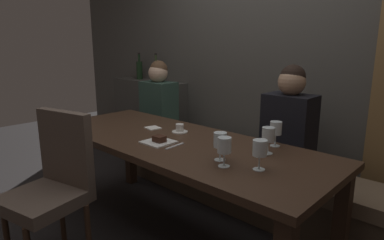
{
  "coord_description": "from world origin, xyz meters",
  "views": [
    {
      "loc": [
        1.6,
        -1.53,
        1.39
      ],
      "look_at": [
        -0.03,
        0.2,
        0.84
      ],
      "focal_mm": 30.96,
      "sensor_mm": 36.0,
      "label": 1
    }
  ],
  "objects_px": {
    "espresso_cup": "(180,129)",
    "dessert_plate": "(159,141)",
    "diner_bearded": "(289,121)",
    "wine_glass_center_back": "(224,146)",
    "fork_on_table": "(175,146)",
    "wine_glass_center_front": "(268,135)",
    "banquette_bench": "(234,179)",
    "wine_glass_end_left": "(276,129)",
    "wine_glass_end_right": "(220,141)",
    "wine_glass_far_left": "(260,149)",
    "chair_near_side": "(53,180)",
    "wine_bottle_dark_red": "(139,70)",
    "wine_bottle_pale_label": "(156,71)",
    "dining_table": "(176,151)",
    "diner_redhead": "(159,100)"
  },
  "relations": [
    {
      "from": "diner_bearded",
      "to": "fork_on_table",
      "type": "xyz_separation_m",
      "value": [
        -0.37,
        -0.83,
        -0.08
      ]
    },
    {
      "from": "diner_redhead",
      "to": "dessert_plate",
      "type": "relative_size",
      "value": 4.06
    },
    {
      "from": "chair_near_side",
      "to": "fork_on_table",
      "type": "height_order",
      "value": "chair_near_side"
    },
    {
      "from": "espresso_cup",
      "to": "wine_glass_end_right",
      "type": "bearing_deg",
      "value": -24.24
    },
    {
      "from": "wine_glass_center_front",
      "to": "espresso_cup",
      "type": "distance_m",
      "value": 0.74
    },
    {
      "from": "fork_on_table",
      "to": "dining_table",
      "type": "bearing_deg",
      "value": 128.79
    },
    {
      "from": "dining_table",
      "to": "dessert_plate",
      "type": "relative_size",
      "value": 11.58
    },
    {
      "from": "wine_glass_far_left",
      "to": "espresso_cup",
      "type": "bearing_deg",
      "value": 163.85
    },
    {
      "from": "chair_near_side",
      "to": "fork_on_table",
      "type": "relative_size",
      "value": 5.76
    },
    {
      "from": "wine_glass_end_left",
      "to": "wine_glass_end_right",
      "type": "bearing_deg",
      "value": -101.75
    },
    {
      "from": "wine_glass_center_back",
      "to": "wine_glass_center_front",
      "type": "xyz_separation_m",
      "value": [
        0.06,
        0.35,
        0.0
      ]
    },
    {
      "from": "diner_bearded",
      "to": "espresso_cup",
      "type": "bearing_deg",
      "value": -136.54
    },
    {
      "from": "wine_bottle_pale_label",
      "to": "espresso_cup",
      "type": "bearing_deg",
      "value": -34.53
    },
    {
      "from": "wine_glass_center_front",
      "to": "wine_glass_end_left",
      "type": "bearing_deg",
      "value": 104.71
    },
    {
      "from": "diner_redhead",
      "to": "wine_bottle_pale_label",
      "type": "xyz_separation_m",
      "value": [
        -0.41,
        0.32,
        0.26
      ]
    },
    {
      "from": "wine_glass_end_left",
      "to": "wine_glass_center_front",
      "type": "height_order",
      "value": "same"
    },
    {
      "from": "diner_bearded",
      "to": "wine_glass_center_back",
      "type": "relative_size",
      "value": 4.85
    },
    {
      "from": "diner_bearded",
      "to": "espresso_cup",
      "type": "relative_size",
      "value": 6.63
    },
    {
      "from": "wine_bottle_pale_label",
      "to": "chair_near_side",
      "type": "bearing_deg",
      "value": -59.15
    },
    {
      "from": "wine_glass_center_front",
      "to": "fork_on_table",
      "type": "bearing_deg",
      "value": -150.68
    },
    {
      "from": "wine_glass_center_back",
      "to": "fork_on_table",
      "type": "height_order",
      "value": "wine_glass_center_back"
    },
    {
      "from": "diner_bearded",
      "to": "wine_glass_center_front",
      "type": "distance_m",
      "value": 0.56
    },
    {
      "from": "dessert_plate",
      "to": "fork_on_table",
      "type": "distance_m",
      "value": 0.14
    },
    {
      "from": "dining_table",
      "to": "wine_glass_end_right",
      "type": "height_order",
      "value": "wine_glass_end_right"
    },
    {
      "from": "wine_bottle_dark_red",
      "to": "diner_redhead",
      "type": "bearing_deg",
      "value": -23.91
    },
    {
      "from": "fork_on_table",
      "to": "banquette_bench",
      "type": "bearing_deg",
      "value": 93.42
    },
    {
      "from": "wine_bottle_dark_red",
      "to": "wine_glass_end_right",
      "type": "relative_size",
      "value": 1.99
    },
    {
      "from": "banquette_bench",
      "to": "wine_glass_far_left",
      "type": "relative_size",
      "value": 15.24
    },
    {
      "from": "wine_bottle_pale_label",
      "to": "espresso_cup",
      "type": "xyz_separation_m",
      "value": [
        1.3,
        -0.9,
        -0.3
      ]
    },
    {
      "from": "banquette_bench",
      "to": "wine_glass_center_front",
      "type": "distance_m",
      "value": 1.03
    },
    {
      "from": "wine_glass_center_back",
      "to": "fork_on_table",
      "type": "bearing_deg",
      "value": 172.09
    },
    {
      "from": "chair_near_side",
      "to": "wine_glass_end_right",
      "type": "bearing_deg",
      "value": 35.63
    },
    {
      "from": "wine_bottle_pale_label",
      "to": "wine_glass_end_left",
      "type": "xyz_separation_m",
      "value": [
        2.0,
        -0.71,
        -0.22
      ]
    },
    {
      "from": "espresso_cup",
      "to": "dessert_plate",
      "type": "bearing_deg",
      "value": -72.66
    },
    {
      "from": "diner_bearded",
      "to": "wine_glass_end_right",
      "type": "bearing_deg",
      "value": -89.65
    },
    {
      "from": "dining_table",
      "to": "wine_bottle_dark_red",
      "type": "distance_m",
      "value": 2.07
    },
    {
      "from": "chair_near_side",
      "to": "diner_bearded",
      "type": "distance_m",
      "value": 1.69
    },
    {
      "from": "diner_bearded",
      "to": "wine_glass_end_left",
      "type": "relative_size",
      "value": 4.85
    },
    {
      "from": "fork_on_table",
      "to": "wine_glass_center_front",
      "type": "bearing_deg",
      "value": 25.08
    },
    {
      "from": "diner_redhead",
      "to": "wine_bottle_dark_red",
      "type": "xyz_separation_m",
      "value": [
        -0.72,
        0.32,
        0.26
      ]
    },
    {
      "from": "diner_bearded",
      "to": "espresso_cup",
      "type": "height_order",
      "value": "diner_bearded"
    },
    {
      "from": "wine_glass_end_right",
      "to": "wine_glass_far_left",
      "type": "bearing_deg",
      "value": 6.11
    },
    {
      "from": "dining_table",
      "to": "diner_bearded",
      "type": "bearing_deg",
      "value": 56.24
    },
    {
      "from": "wine_bottle_dark_red",
      "to": "diner_bearded",
      "type": "bearing_deg",
      "value": -8.5
    },
    {
      "from": "wine_glass_far_left",
      "to": "fork_on_table",
      "type": "relative_size",
      "value": 0.96
    },
    {
      "from": "diner_bearded",
      "to": "dessert_plate",
      "type": "relative_size",
      "value": 4.19
    },
    {
      "from": "wine_glass_far_left",
      "to": "wine_glass_center_front",
      "type": "distance_m",
      "value": 0.28
    },
    {
      "from": "dining_table",
      "to": "fork_on_table",
      "type": "height_order",
      "value": "fork_on_table"
    },
    {
      "from": "wine_glass_center_front",
      "to": "wine_bottle_dark_red",
      "type": "bearing_deg",
      "value": 159.59
    },
    {
      "from": "banquette_bench",
      "to": "wine_glass_end_left",
      "type": "xyz_separation_m",
      "value": [
        0.58,
        -0.36,
        0.62
      ]
    }
  ]
}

